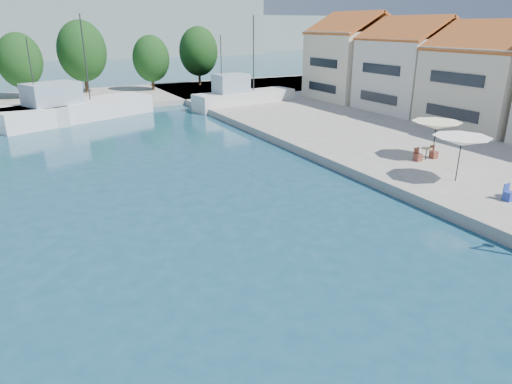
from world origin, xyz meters
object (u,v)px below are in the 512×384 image
umbrella_white (462,141)px  trawler_04 (243,98)px  trawler_03 (73,110)px  umbrella_cream (436,125)px

umbrella_white → trawler_04: bearing=87.5°
trawler_03 → umbrella_white: trawler_03 is taller
trawler_04 → umbrella_cream: trawler_04 is taller
trawler_04 → umbrella_white: (-1.33, -30.03, 1.81)m
trawler_03 → umbrella_white: 35.22m
trawler_03 → trawler_04: 17.76m
trawler_03 → trawler_04: same height
trawler_04 → umbrella_white: trawler_04 is taller
trawler_03 → trawler_04: (17.72, -1.09, 0.00)m
trawler_04 → umbrella_cream: (1.10, -26.13, 1.70)m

